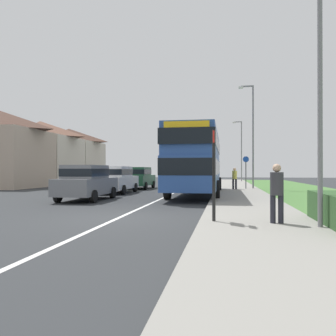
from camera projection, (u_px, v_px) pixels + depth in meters
ground_plane at (118, 218)px, 10.66m from camera, size 120.00×120.00×0.00m
lane_marking_centre at (164, 198)px, 18.55m from camera, size 0.14×60.00×0.01m
pavement_near_side at (245, 201)px, 15.88m from camera, size 3.20×68.00×0.12m
double_decker_bus at (197, 159)px, 20.33m from camera, size 2.80×11.28×3.70m
parked_car_grey at (87, 181)px, 16.96m from camera, size 1.95×4.34×1.74m
parked_car_white at (117, 179)px, 22.14m from camera, size 1.91×4.50×1.73m
parked_car_dark_green at (139, 177)px, 27.23m from camera, size 1.93×4.53×1.72m
pedestrian_at_stop at (277, 190)px, 8.92m from camera, size 0.34×0.34×1.67m
pedestrian_walking_away at (235, 177)px, 24.67m from camera, size 0.34×0.34×1.67m
bus_stop_sign at (214, 169)px, 9.28m from camera, size 0.09×0.52×2.60m
cycle_route_sign at (246, 171)px, 25.31m from camera, size 0.44×0.08×2.52m
street_lamp_near at (316, 44)px, 8.37m from camera, size 1.14×0.20×8.08m
street_lamp_mid at (252, 130)px, 25.69m from camera, size 1.14×0.20×7.87m
street_lamp_far at (241, 147)px, 42.40m from camera, size 1.14×0.20×7.54m
house_terrace_far_side at (40, 153)px, 35.67m from camera, size 7.19×19.70×6.61m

